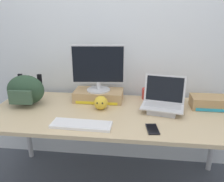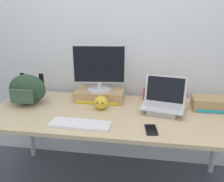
{
  "view_description": "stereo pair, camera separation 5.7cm",
  "coord_description": "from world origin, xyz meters",
  "px_view_note": "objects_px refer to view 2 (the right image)",
  "views": [
    {
      "loc": [
        0.2,
        -1.7,
        1.51
      ],
      "look_at": [
        0.0,
        0.0,
        0.92
      ],
      "focal_mm": 36.96,
      "sensor_mm": 36.0,
      "label": 1
    },
    {
      "loc": [
        0.26,
        -1.69,
        1.51
      ],
      "look_at": [
        0.0,
        0.0,
        0.92
      ],
      "focal_mm": 36.96,
      "sensor_mm": 36.0,
      "label": 2
    }
  ],
  "objects_px": {
    "toner_box_cyan": "(212,104)",
    "external_keyboard": "(80,124)",
    "toner_box_yellow": "(100,95)",
    "messenger_backpack": "(27,89)",
    "plush_toy": "(101,103)",
    "cell_phone": "(151,130)",
    "desktop_monitor": "(99,68)",
    "coffee_mug": "(148,94)",
    "open_laptop": "(163,105)"
  },
  "relations": [
    {
      "from": "desktop_monitor",
      "to": "cell_phone",
      "type": "height_order",
      "value": "desktop_monitor"
    },
    {
      "from": "external_keyboard",
      "to": "messenger_backpack",
      "type": "distance_m",
      "value": 0.68
    },
    {
      "from": "toner_box_yellow",
      "to": "toner_box_cyan",
      "type": "xyz_separation_m",
      "value": [
        0.96,
        -0.07,
        0.0
      ]
    },
    {
      "from": "messenger_backpack",
      "to": "open_laptop",
      "type": "bearing_deg",
      "value": -3.61
    },
    {
      "from": "toner_box_yellow",
      "to": "cell_phone",
      "type": "bearing_deg",
      "value": -47.73
    },
    {
      "from": "desktop_monitor",
      "to": "plush_toy",
      "type": "bearing_deg",
      "value": -80.96
    },
    {
      "from": "desktop_monitor",
      "to": "external_keyboard",
      "type": "xyz_separation_m",
      "value": [
        -0.03,
        -0.52,
        -0.29
      ]
    },
    {
      "from": "toner_box_yellow",
      "to": "open_laptop",
      "type": "bearing_deg",
      "value": -17.86
    },
    {
      "from": "toner_box_cyan",
      "to": "open_laptop",
      "type": "bearing_deg",
      "value": -164.45
    },
    {
      "from": "toner_box_yellow",
      "to": "messenger_backpack",
      "type": "xyz_separation_m",
      "value": [
        -0.61,
        -0.17,
        0.08
      ]
    },
    {
      "from": "external_keyboard",
      "to": "toner_box_cyan",
      "type": "height_order",
      "value": "toner_box_cyan"
    },
    {
      "from": "cell_phone",
      "to": "plush_toy",
      "type": "distance_m",
      "value": 0.52
    },
    {
      "from": "coffee_mug",
      "to": "open_laptop",
      "type": "bearing_deg",
      "value": -65.74
    },
    {
      "from": "toner_box_yellow",
      "to": "cell_phone",
      "type": "xyz_separation_m",
      "value": [
        0.47,
        -0.51,
        -0.04
      ]
    },
    {
      "from": "desktop_monitor",
      "to": "coffee_mug",
      "type": "relative_size",
      "value": 3.68
    },
    {
      "from": "coffee_mug",
      "to": "cell_phone",
      "type": "xyz_separation_m",
      "value": [
        0.03,
        -0.6,
        -0.04
      ]
    },
    {
      "from": "toner_box_yellow",
      "to": "desktop_monitor",
      "type": "height_order",
      "value": "desktop_monitor"
    },
    {
      "from": "desktop_monitor",
      "to": "coffee_mug",
      "type": "height_order",
      "value": "desktop_monitor"
    },
    {
      "from": "toner_box_yellow",
      "to": "desktop_monitor",
      "type": "bearing_deg",
      "value": -81.64
    },
    {
      "from": "toner_box_yellow",
      "to": "desktop_monitor",
      "type": "distance_m",
      "value": 0.25
    },
    {
      "from": "open_laptop",
      "to": "toner_box_cyan",
      "type": "relative_size",
      "value": 1.15
    },
    {
      "from": "plush_toy",
      "to": "toner_box_yellow",
      "type": "bearing_deg",
      "value": 105.01
    },
    {
      "from": "desktop_monitor",
      "to": "open_laptop",
      "type": "distance_m",
      "value": 0.64
    },
    {
      "from": "messenger_backpack",
      "to": "coffee_mug",
      "type": "bearing_deg",
      "value": 10.93
    },
    {
      "from": "cell_phone",
      "to": "desktop_monitor",
      "type": "bearing_deg",
      "value": 124.4
    },
    {
      "from": "desktop_monitor",
      "to": "toner_box_cyan",
      "type": "bearing_deg",
      "value": -9.97
    },
    {
      "from": "toner_box_yellow",
      "to": "plush_toy",
      "type": "relative_size",
      "value": 3.79
    },
    {
      "from": "open_laptop",
      "to": "toner_box_cyan",
      "type": "distance_m",
      "value": 0.42
    },
    {
      "from": "desktop_monitor",
      "to": "messenger_backpack",
      "type": "relative_size",
      "value": 1.41
    },
    {
      "from": "messenger_backpack",
      "to": "cell_phone",
      "type": "distance_m",
      "value": 1.13
    },
    {
      "from": "messenger_backpack",
      "to": "toner_box_cyan",
      "type": "bearing_deg",
      "value": 0.6
    },
    {
      "from": "open_laptop",
      "to": "toner_box_cyan",
      "type": "xyz_separation_m",
      "value": [
        0.4,
        0.11,
        -0.01
      ]
    },
    {
      "from": "cell_phone",
      "to": "plush_toy",
      "type": "height_order",
      "value": "plush_toy"
    },
    {
      "from": "open_laptop",
      "to": "coffee_mug",
      "type": "relative_size",
      "value": 2.9
    },
    {
      "from": "toner_box_cyan",
      "to": "external_keyboard",
      "type": "bearing_deg",
      "value": -155.82
    },
    {
      "from": "open_laptop",
      "to": "cell_phone",
      "type": "xyz_separation_m",
      "value": [
        -0.09,
        -0.33,
        -0.05
      ]
    },
    {
      "from": "plush_toy",
      "to": "toner_box_cyan",
      "type": "height_order",
      "value": "plush_toy"
    },
    {
      "from": "cell_phone",
      "to": "toner_box_yellow",
      "type": "bearing_deg",
      "value": 124.35
    },
    {
      "from": "plush_toy",
      "to": "toner_box_cyan",
      "type": "bearing_deg",
      "value": 8.53
    },
    {
      "from": "messenger_backpack",
      "to": "plush_toy",
      "type": "distance_m",
      "value": 0.67
    },
    {
      "from": "coffee_mug",
      "to": "plush_toy",
      "type": "height_order",
      "value": "plush_toy"
    },
    {
      "from": "coffee_mug",
      "to": "toner_box_yellow",
      "type": "bearing_deg",
      "value": -168.28
    },
    {
      "from": "toner_box_yellow",
      "to": "messenger_backpack",
      "type": "distance_m",
      "value": 0.64
    },
    {
      "from": "external_keyboard",
      "to": "cell_phone",
      "type": "bearing_deg",
      "value": 2.16
    },
    {
      "from": "toner_box_yellow",
      "to": "cell_phone",
      "type": "distance_m",
      "value": 0.69
    },
    {
      "from": "toner_box_yellow",
      "to": "toner_box_cyan",
      "type": "bearing_deg",
      "value": -4.03
    },
    {
      "from": "toner_box_yellow",
      "to": "open_laptop",
      "type": "relative_size",
      "value": 1.18
    },
    {
      "from": "open_laptop",
      "to": "toner_box_cyan",
      "type": "bearing_deg",
      "value": 26.54
    },
    {
      "from": "coffee_mug",
      "to": "plush_toy",
      "type": "distance_m",
      "value": 0.48
    },
    {
      "from": "messenger_backpack",
      "to": "coffee_mug",
      "type": "height_order",
      "value": "messenger_backpack"
    }
  ]
}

